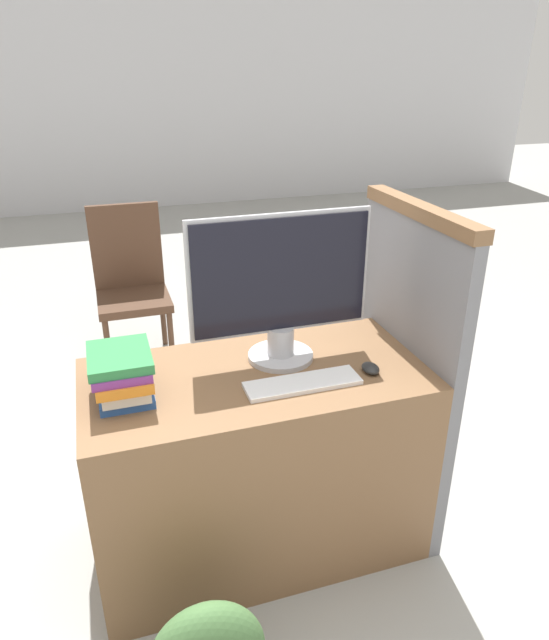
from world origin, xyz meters
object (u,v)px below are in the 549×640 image
(monitor, at_px, (281,288))
(keyboard, at_px, (303,383))
(mouse, at_px, (371,368))
(far_chair, at_px, (131,279))
(book_stack, at_px, (122,373))

(monitor, bearing_deg, keyboard, -87.30)
(mouse, height_order, far_chair, far_chair)
(keyboard, xyz_separation_m, far_chair, (-0.44, 1.92, -0.25))
(far_chair, bearing_deg, mouse, -124.27)
(monitor, xyz_separation_m, book_stack, (-0.58, -0.10, -0.19))
(mouse, bearing_deg, far_chair, 110.20)
(keyboard, distance_m, book_stack, 0.60)
(book_stack, bearing_deg, monitor, 9.36)
(keyboard, bearing_deg, monitor, 92.70)
(mouse, height_order, book_stack, book_stack)
(keyboard, height_order, book_stack, book_stack)
(keyboard, bearing_deg, book_stack, 168.74)
(monitor, distance_m, book_stack, 0.62)
(monitor, height_order, book_stack, monitor)
(keyboard, xyz_separation_m, book_stack, (-0.59, 0.12, 0.08))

